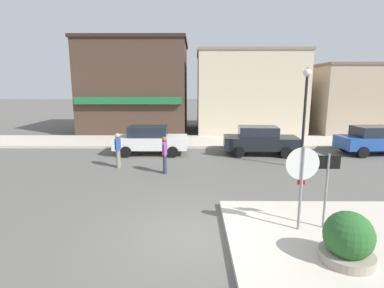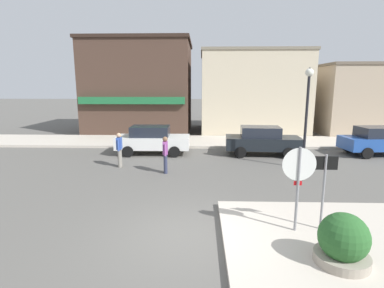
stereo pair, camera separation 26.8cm
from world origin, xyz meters
name	(u,v)px [view 1 (the left image)]	position (x,y,z in m)	size (l,w,h in m)	color
ground_plane	(193,236)	(0.00, 0.00, 0.00)	(160.00, 160.00, 0.00)	#5B5954
sidewalk_corner	(362,242)	(4.04, -0.42, 0.07)	(6.40, 4.80, 0.15)	beige
kerb_far	(194,141)	(0.00, 12.73, 0.07)	(80.00, 4.00, 0.15)	beige
stop_sign	(302,178)	(2.68, 0.10, 1.52)	(0.82, 0.07, 2.30)	gray
one_way_sign	(327,184)	(3.35, 0.20, 1.33)	(0.60, 0.06, 2.10)	gray
planter	(348,243)	(3.20, -1.31, 0.56)	(1.10, 1.10, 1.23)	gray
lamp_post	(305,104)	(5.00, 6.53, 2.96)	(0.36, 0.36, 4.54)	black
parked_car_nearest	(150,140)	(-2.41, 9.29, 0.81)	(4.02, 1.91, 1.56)	white
parked_car_second	(260,140)	(3.63, 9.22, 0.81)	(4.10, 2.07, 1.56)	black
parked_car_third	(375,140)	(10.04, 9.38, 0.81)	(4.14, 2.16, 1.56)	#234C9E
pedestrian_crossing_near	(118,149)	(-3.50, 6.49, 0.87)	(0.25, 0.56, 1.61)	gray
pedestrian_crossing_far	(165,154)	(-1.25, 5.55, 0.87)	(0.26, 0.56, 1.61)	#2D334C
building_corner_shop	(137,87)	(-4.73, 18.32, 3.66)	(8.32, 7.66, 7.31)	#473328
building_storefront_left_near	(247,92)	(4.37, 18.14, 3.21)	(8.24, 6.91, 6.42)	beige
building_storefront_left_mid	(345,99)	(12.46, 17.99, 2.69)	(5.95, 7.16, 5.38)	tan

